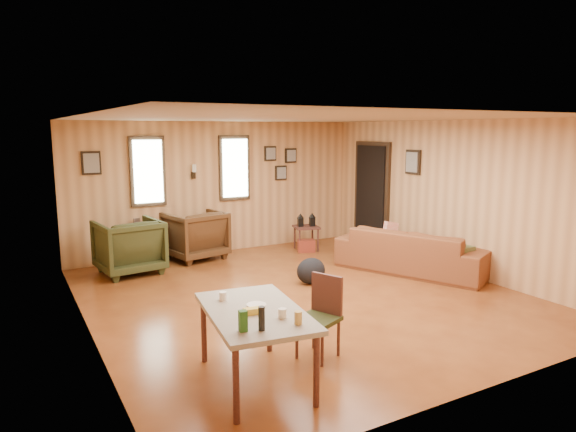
# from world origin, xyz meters

# --- Properties ---
(room) EXTENTS (5.54, 6.04, 2.44)m
(room) POSITION_xyz_m (0.17, 0.27, 1.21)
(room) COLOR brown
(room) RESTS_ON ground
(sofa) EXTENTS (1.61, 2.43, 0.92)m
(sofa) POSITION_xyz_m (2.16, 0.18, 0.46)
(sofa) COLOR brown
(sofa) RESTS_ON ground
(recliner_brown) EXTENTS (1.07, 1.02, 0.94)m
(recliner_brown) POSITION_xyz_m (-0.60, 2.68, 0.47)
(recliner_brown) COLOR #452A14
(recliner_brown) RESTS_ON ground
(recliner_green) EXTENTS (1.02, 0.97, 0.95)m
(recliner_green) POSITION_xyz_m (-1.81, 2.30, 0.47)
(recliner_green) COLOR #2E3217
(recliner_green) RESTS_ON ground
(end_table) EXTENTS (0.72, 0.68, 0.78)m
(end_table) POSITION_xyz_m (-1.42, 2.90, 0.44)
(end_table) COLOR #522B24
(end_table) RESTS_ON ground
(side_table) EXTENTS (0.54, 0.54, 0.71)m
(side_table) POSITION_xyz_m (1.45, 2.29, 0.48)
(side_table) COLOR #522B24
(side_table) RESTS_ON ground
(cooler) EXTENTS (0.38, 0.33, 0.22)m
(cooler) POSITION_xyz_m (1.38, 2.17, 0.11)
(cooler) COLOR maroon
(cooler) RESTS_ON ground
(backpack) EXTENTS (0.53, 0.46, 0.39)m
(backpack) POSITION_xyz_m (0.40, 0.41, 0.19)
(backpack) COLOR black
(backpack) RESTS_ON ground
(sofa_pillows) EXTENTS (0.52, 1.61, 0.33)m
(sofa_pillows) POSITION_xyz_m (2.32, 0.06, 0.50)
(sofa_pillows) COLOR #575F35
(sofa_pillows) RESTS_ON sofa
(dining_table) EXTENTS (0.98, 1.43, 0.88)m
(dining_table) POSITION_xyz_m (-1.63, -1.91, 0.62)
(dining_table) COLOR gray
(dining_table) RESTS_ON ground
(dining_chair) EXTENTS (0.49, 0.49, 0.82)m
(dining_chair) POSITION_xyz_m (-0.80, -1.71, 0.46)
(dining_chair) COLOR #2E3217
(dining_chair) RESTS_ON ground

